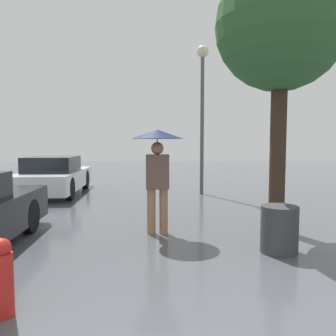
{
  "coord_description": "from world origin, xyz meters",
  "views": [
    {
      "loc": [
        -0.19,
        -1.1,
        1.68
      ],
      "look_at": [
        0.22,
        4.87,
        1.22
      ],
      "focal_mm": 35.0,
      "sensor_mm": 36.0,
      "label": 1
    }
  ],
  "objects_px": {
    "trash_bin": "(279,229)",
    "parked_car_farthest": "(54,176)",
    "tree": "(281,27)",
    "street_lamp": "(202,90)",
    "fire_hydrant": "(2,278)",
    "pedestrian": "(157,156)"
  },
  "relations": [
    {
      "from": "street_lamp",
      "to": "trash_bin",
      "type": "distance_m",
      "value": 6.59
    },
    {
      "from": "trash_bin",
      "to": "fire_hydrant",
      "type": "distance_m",
      "value": 3.8
    },
    {
      "from": "parked_car_farthest",
      "to": "trash_bin",
      "type": "relative_size",
      "value": 5.61
    },
    {
      "from": "trash_bin",
      "to": "parked_car_farthest",
      "type": "bearing_deg",
      "value": 129.42
    },
    {
      "from": "parked_car_farthest",
      "to": "street_lamp",
      "type": "distance_m",
      "value": 5.62
    },
    {
      "from": "street_lamp",
      "to": "fire_hydrant",
      "type": "distance_m",
      "value": 8.69
    },
    {
      "from": "parked_car_farthest",
      "to": "street_lamp",
      "type": "xyz_separation_m",
      "value": [
        4.87,
        -0.32,
        2.8
      ]
    },
    {
      "from": "tree",
      "to": "parked_car_farthest",
      "type": "bearing_deg",
      "value": 138.12
    },
    {
      "from": "parked_car_farthest",
      "to": "fire_hydrant",
      "type": "xyz_separation_m",
      "value": [
        1.64,
        -7.8,
        -0.2
      ]
    },
    {
      "from": "pedestrian",
      "to": "parked_car_farthest",
      "type": "xyz_separation_m",
      "value": [
        -3.24,
        5.0,
        -0.86
      ]
    },
    {
      "from": "tree",
      "to": "trash_bin",
      "type": "xyz_separation_m",
      "value": [
        -0.45,
        -1.22,
        -3.44
      ]
    },
    {
      "from": "tree",
      "to": "fire_hydrant",
      "type": "xyz_separation_m",
      "value": [
        -3.88,
        -2.86,
        -3.42
      ]
    },
    {
      "from": "tree",
      "to": "street_lamp",
      "type": "xyz_separation_m",
      "value": [
        -0.65,
        4.63,
        -0.42
      ]
    },
    {
      "from": "tree",
      "to": "trash_bin",
      "type": "height_order",
      "value": "tree"
    },
    {
      "from": "pedestrian",
      "to": "parked_car_farthest",
      "type": "bearing_deg",
      "value": 122.96
    },
    {
      "from": "tree",
      "to": "fire_hydrant",
      "type": "distance_m",
      "value": 5.91
    },
    {
      "from": "parked_car_farthest",
      "to": "tree",
      "type": "relative_size",
      "value": 0.8
    },
    {
      "from": "pedestrian",
      "to": "street_lamp",
      "type": "xyz_separation_m",
      "value": [
        1.63,
        4.68,
        1.94
      ]
    },
    {
      "from": "tree",
      "to": "street_lamp",
      "type": "relative_size",
      "value": 1.05
    },
    {
      "from": "tree",
      "to": "street_lamp",
      "type": "bearing_deg",
      "value": 97.97
    },
    {
      "from": "pedestrian",
      "to": "fire_hydrant",
      "type": "relative_size",
      "value": 2.49
    },
    {
      "from": "trash_bin",
      "to": "tree",
      "type": "bearing_deg",
      "value": 69.86
    }
  ]
}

